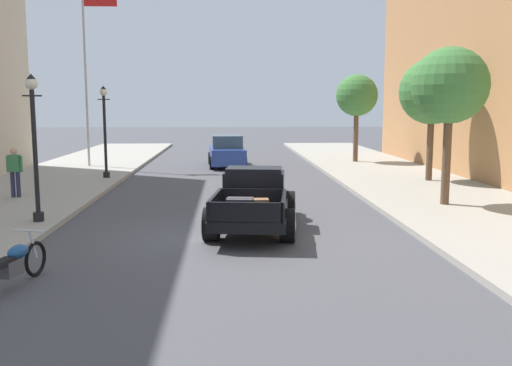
{
  "coord_description": "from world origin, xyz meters",
  "views": [
    {
      "loc": [
        -0.05,
        -13.46,
        3.2
      ],
      "look_at": [
        0.75,
        2.35,
        1.0
      ],
      "focal_mm": 39.39,
      "sensor_mm": 36.0,
      "label": 1
    }
  ],
  "objects_px": {
    "street_lamp_near": "(34,137)",
    "street_lamp_far": "(105,125)",
    "hotrod_truck_black": "(254,199)",
    "street_tree_third": "(357,96)",
    "street_tree_nearest": "(450,86)",
    "pedestrian_sidewalk_left": "(15,169)",
    "motorcycle_parked": "(12,264)",
    "car_background_blue": "(227,152)",
    "flagpole": "(89,53)",
    "street_tree_second": "(432,92)"
  },
  "relations": [
    {
      "from": "street_lamp_near",
      "to": "street_tree_third",
      "type": "distance_m",
      "value": 19.56
    },
    {
      "from": "street_lamp_near",
      "to": "street_tree_third",
      "type": "xyz_separation_m",
      "value": [
        12.0,
        15.39,
        1.31
      ]
    },
    {
      "from": "street_tree_nearest",
      "to": "street_tree_second",
      "type": "height_order",
      "value": "street_tree_second"
    },
    {
      "from": "motorcycle_parked",
      "to": "car_background_blue",
      "type": "xyz_separation_m",
      "value": [
        3.74,
        19.65,
        0.33
      ]
    },
    {
      "from": "car_background_blue",
      "to": "street_lamp_far",
      "type": "height_order",
      "value": "street_lamp_far"
    },
    {
      "from": "street_lamp_far",
      "to": "motorcycle_parked",
      "type": "bearing_deg",
      "value": -84.52
    },
    {
      "from": "street_lamp_near",
      "to": "street_tree_second",
      "type": "xyz_separation_m",
      "value": [
        13.25,
        7.55,
        1.34
      ]
    },
    {
      "from": "motorcycle_parked",
      "to": "car_background_blue",
      "type": "relative_size",
      "value": 0.47
    },
    {
      "from": "street_lamp_near",
      "to": "street_lamp_far",
      "type": "bearing_deg",
      "value": 90.87
    },
    {
      "from": "motorcycle_parked",
      "to": "hotrod_truck_black",
      "type": "bearing_deg",
      "value": 47.14
    },
    {
      "from": "street_tree_third",
      "to": "pedestrian_sidewalk_left",
      "type": "bearing_deg",
      "value": -141.12
    },
    {
      "from": "flagpole",
      "to": "pedestrian_sidewalk_left",
      "type": "bearing_deg",
      "value": -91.62
    },
    {
      "from": "street_lamp_near",
      "to": "motorcycle_parked",
      "type": "bearing_deg",
      "value": -76.54
    },
    {
      "from": "car_background_blue",
      "to": "street_tree_third",
      "type": "height_order",
      "value": "street_tree_third"
    },
    {
      "from": "hotrod_truck_black",
      "to": "street_tree_third",
      "type": "relative_size",
      "value": 1.08
    },
    {
      "from": "street_tree_third",
      "to": "car_background_blue",
      "type": "bearing_deg",
      "value": -172.89
    },
    {
      "from": "car_background_blue",
      "to": "flagpole",
      "type": "height_order",
      "value": "flagpole"
    },
    {
      "from": "hotrod_truck_black",
      "to": "street_lamp_far",
      "type": "relative_size",
      "value": 1.32
    },
    {
      "from": "motorcycle_parked",
      "to": "street_tree_nearest",
      "type": "bearing_deg",
      "value": 34.19
    },
    {
      "from": "street_tree_nearest",
      "to": "street_tree_second",
      "type": "bearing_deg",
      "value": 74.88
    },
    {
      "from": "street_lamp_near",
      "to": "street_lamp_far",
      "type": "relative_size",
      "value": 1.0
    },
    {
      "from": "car_background_blue",
      "to": "street_lamp_near",
      "type": "relative_size",
      "value": 1.14
    },
    {
      "from": "hotrod_truck_black",
      "to": "street_tree_third",
      "type": "distance_m",
      "value": 17.17
    },
    {
      "from": "flagpole",
      "to": "street_tree_third",
      "type": "distance_m",
      "value": 14.02
    },
    {
      "from": "car_background_blue",
      "to": "pedestrian_sidewalk_left",
      "type": "xyz_separation_m",
      "value": [
        -7.04,
        -10.46,
        0.32
      ]
    },
    {
      "from": "hotrod_truck_black",
      "to": "street_tree_second",
      "type": "relative_size",
      "value": 1.03
    },
    {
      "from": "motorcycle_parked",
      "to": "pedestrian_sidewalk_left",
      "type": "distance_m",
      "value": 9.78
    },
    {
      "from": "street_tree_third",
      "to": "hotrod_truck_black",
      "type": "bearing_deg",
      "value": -111.84
    },
    {
      "from": "motorcycle_parked",
      "to": "street_tree_third",
      "type": "relative_size",
      "value": 0.44
    },
    {
      "from": "car_background_blue",
      "to": "street_lamp_near",
      "type": "distance_m",
      "value": 15.43
    },
    {
      "from": "street_lamp_far",
      "to": "street_tree_third",
      "type": "height_order",
      "value": "street_tree_third"
    },
    {
      "from": "motorcycle_parked",
      "to": "street_tree_nearest",
      "type": "distance_m",
      "value": 13.15
    },
    {
      "from": "hotrod_truck_black",
      "to": "car_background_blue",
      "type": "height_order",
      "value": "car_background_blue"
    },
    {
      "from": "car_background_blue",
      "to": "street_tree_second",
      "type": "bearing_deg",
      "value": -40.09
    },
    {
      "from": "pedestrian_sidewalk_left",
      "to": "street_tree_nearest",
      "type": "distance_m",
      "value": 14.22
    },
    {
      "from": "pedestrian_sidewalk_left",
      "to": "street_tree_third",
      "type": "distance_m",
      "value": 18.25
    },
    {
      "from": "street_tree_third",
      "to": "flagpole",
      "type": "bearing_deg",
      "value": -173.77
    },
    {
      "from": "hotrod_truck_black",
      "to": "street_lamp_near",
      "type": "bearing_deg",
      "value": 176.88
    },
    {
      "from": "hotrod_truck_black",
      "to": "street_lamp_near",
      "type": "distance_m",
      "value": 5.94
    },
    {
      "from": "street_lamp_far",
      "to": "pedestrian_sidewalk_left",
      "type": "bearing_deg",
      "value": -110.94
    },
    {
      "from": "motorcycle_parked",
      "to": "street_lamp_near",
      "type": "xyz_separation_m",
      "value": [
        -1.23,
        5.13,
        1.94
      ]
    },
    {
      "from": "street_lamp_far",
      "to": "flagpole",
      "type": "distance_m",
      "value": 6.1
    },
    {
      "from": "street_lamp_near",
      "to": "street_tree_nearest",
      "type": "distance_m",
      "value": 12.0
    },
    {
      "from": "street_tree_nearest",
      "to": "street_lamp_near",
      "type": "bearing_deg",
      "value": -170.26
    },
    {
      "from": "pedestrian_sidewalk_left",
      "to": "street_tree_second",
      "type": "relative_size",
      "value": 0.34
    },
    {
      "from": "street_lamp_near",
      "to": "flagpole",
      "type": "xyz_separation_m",
      "value": [
        -1.79,
        13.89,
        3.39
      ]
    },
    {
      "from": "pedestrian_sidewalk_left",
      "to": "flagpole",
      "type": "relative_size",
      "value": 0.18
    },
    {
      "from": "car_background_blue",
      "to": "street_lamp_far",
      "type": "distance_m",
      "value": 7.62
    },
    {
      "from": "street_lamp_near",
      "to": "street_lamp_far",
      "type": "height_order",
      "value": "same"
    },
    {
      "from": "street_lamp_near",
      "to": "street_tree_third",
      "type": "bearing_deg",
      "value": 52.07
    }
  ]
}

